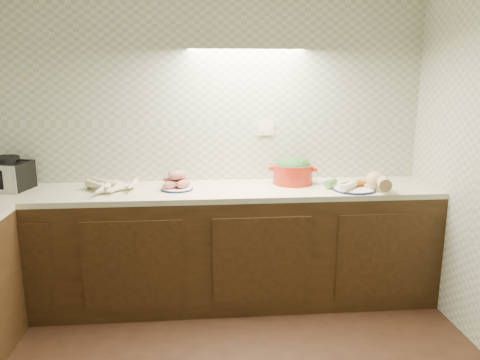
{
  "coord_description": "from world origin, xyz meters",
  "views": [
    {
      "loc": [
        0.02,
        -1.9,
        1.74
      ],
      "look_at": [
        0.3,
        1.25,
        1.02
      ],
      "focal_mm": 35.0,
      "sensor_mm": 36.0,
      "label": 1
    }
  ],
  "objects": [
    {
      "name": "room",
      "position": [
        0.0,
        0.0,
        1.63
      ],
      "size": [
        3.6,
        3.6,
        2.6
      ],
      "color": "black",
      "rests_on": "ground"
    },
    {
      "name": "counter",
      "position": [
        -0.68,
        0.68,
        0.45
      ],
      "size": [
        3.6,
        3.6,
        0.9
      ],
      "color": "black",
      "rests_on": "ground"
    },
    {
      "name": "toaster_oven",
      "position": [
        -1.41,
        1.62,
        1.01
      ],
      "size": [
        0.4,
        0.34,
        0.24
      ],
      "rotation": [
        0.0,
        0.0,
        -0.24
      ],
      "color": "black",
      "rests_on": "counter"
    },
    {
      "name": "parsnip_pile",
      "position": [
        -0.55,
        1.52,
        0.93
      ],
      "size": [
        0.46,
        0.46,
        0.08
      ],
      "color": "beige",
      "rests_on": "counter"
    },
    {
      "name": "sweet_potato_plate",
      "position": [
        -0.15,
        1.5,
        0.96
      ],
      "size": [
        0.24,
        0.24,
        0.15
      ],
      "rotation": [
        0.0,
        0.0,
        0.24
      ],
      "color": "#161845",
      "rests_on": "counter"
    },
    {
      "name": "onion_bowl",
      "position": [
        -0.17,
        1.62,
        0.94
      ],
      "size": [
        0.15,
        0.15,
        0.12
      ],
      "color": "black",
      "rests_on": "counter"
    },
    {
      "name": "dutch_oven",
      "position": [
        0.75,
        1.62,
        1.0
      ],
      "size": [
        0.38,
        0.37,
        0.21
      ],
      "rotation": [
        0.0,
        0.0,
        -0.23
      ],
      "color": "#B12214",
      "rests_on": "counter"
    },
    {
      "name": "veg_plate",
      "position": [
        1.22,
        1.35,
        0.95
      ],
      "size": [
        0.48,
        0.35,
        0.14
      ],
      "rotation": [
        0.0,
        0.0,
        -0.38
      ],
      "color": "#161845",
      "rests_on": "counter"
    }
  ]
}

